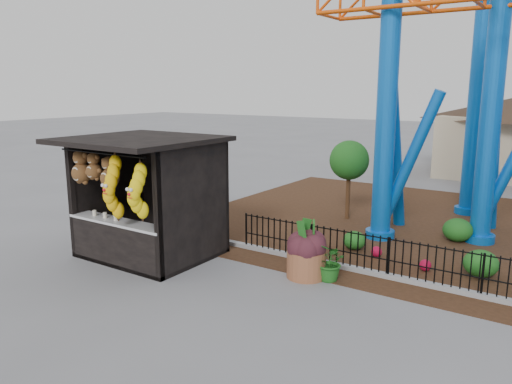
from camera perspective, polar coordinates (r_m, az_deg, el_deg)
The scene contains 9 objects.
ground at distance 10.90m, azimuth -5.11°, elevation -11.63°, with size 120.00×120.00×0.00m, color slate.
mulch_bed at distance 16.48m, azimuth 24.60°, elevation -4.49°, with size 18.00×12.00×0.02m, color #331E11.
curb at distance 11.78m, azimuth 20.41°, elevation -10.20°, with size 18.00×0.18×0.12m, color gray.
prize_booth at distance 13.02m, azimuth -13.01°, elevation -0.86°, with size 3.50×3.40×3.12m.
picket_fence at distance 11.48m, azimuth 24.97°, elevation -8.81°, with size 12.20×0.06×1.00m, color black, non-canonical shape.
terracotta_planter at distance 11.75m, azimuth 5.76°, elevation -8.16°, with size 0.91×0.91×0.65m, color brown.
planter_foliage at distance 11.55m, azimuth 5.83°, elevation -5.16°, with size 0.70×0.70×0.64m, color #37161D.
potted_plant at distance 11.56m, azimuth 8.56°, elevation -7.91°, with size 0.81×0.71×0.90m, color #2C5519.
landscaping at distance 13.84m, azimuth 25.96°, elevation -6.33°, with size 8.23×3.64×0.66m.
Camera 1 is at (6.36, -7.73, 4.32)m, focal length 35.00 mm.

